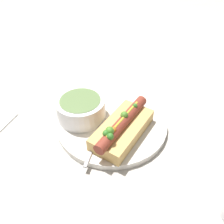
# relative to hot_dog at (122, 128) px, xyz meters

# --- Properties ---
(ground_plane) EXTENTS (4.00, 4.00, 0.00)m
(ground_plane) POSITION_rel_hot_dog_xyz_m (0.01, 0.05, -0.04)
(ground_plane) COLOR #BCB7AD
(dinner_plate) EXTENTS (0.26, 0.26, 0.01)m
(dinner_plate) POSITION_rel_hot_dog_xyz_m (0.01, 0.05, -0.03)
(dinner_plate) COLOR white
(dinner_plate) RESTS_ON ground_plane
(hot_dog) EXTENTS (0.17, 0.13, 0.06)m
(hot_dog) POSITION_rel_hot_dog_xyz_m (0.00, 0.00, 0.00)
(hot_dog) COLOR #DBAD60
(hot_dog) RESTS_ON dinner_plate
(soup_bowl) EXTENTS (0.11, 0.11, 0.05)m
(soup_bowl) POSITION_rel_hot_dog_xyz_m (-0.04, 0.10, 0.01)
(soup_bowl) COLOR white
(soup_bowl) RESTS_ON dinner_plate
(spoon) EXTENTS (0.12, 0.10, 0.01)m
(spoon) POSITION_rel_hot_dog_xyz_m (-0.03, 0.04, -0.02)
(spoon) COLOR #B7B7BC
(spoon) RESTS_ON dinner_plate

